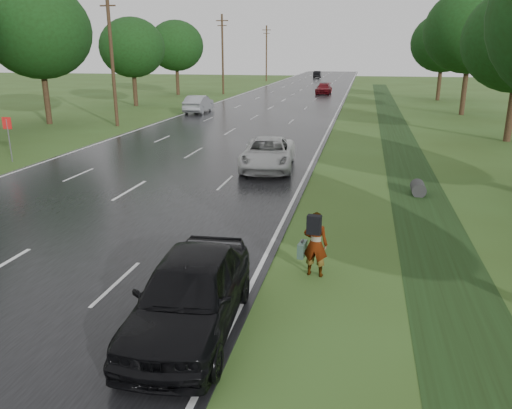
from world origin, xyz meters
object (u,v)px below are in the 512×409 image
at_px(road_sign, 8,130).
at_px(white_pickup, 268,154).
at_px(silver_sedan, 199,104).
at_px(pedestrian, 315,243).
at_px(dark_sedan, 190,293).

height_order(road_sign, white_pickup, road_sign).
bearing_deg(silver_sedan, road_sign, 81.61).
bearing_deg(pedestrian, silver_sedan, -59.69).
distance_m(road_sign, pedestrian, 19.68).
bearing_deg(road_sign, dark_sedan, -43.21).
xyz_separation_m(road_sign, white_pickup, (13.29, 1.11, -0.88)).
distance_m(pedestrian, silver_sedan, 35.72).
relative_size(road_sign, silver_sedan, 0.48).
relative_size(pedestrian, white_pickup, 0.32).
xyz_separation_m(road_sign, pedestrian, (16.68, -10.42, -0.77)).
bearing_deg(road_sign, silver_sedan, 83.14).
xyz_separation_m(road_sign, dark_sedan, (14.50, -13.62, -0.79)).
xyz_separation_m(pedestrian, dark_sedan, (-2.18, -3.20, -0.02)).
bearing_deg(white_pickup, pedestrian, -79.20).
xyz_separation_m(white_pickup, dark_sedan, (1.21, -14.73, 0.09)).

